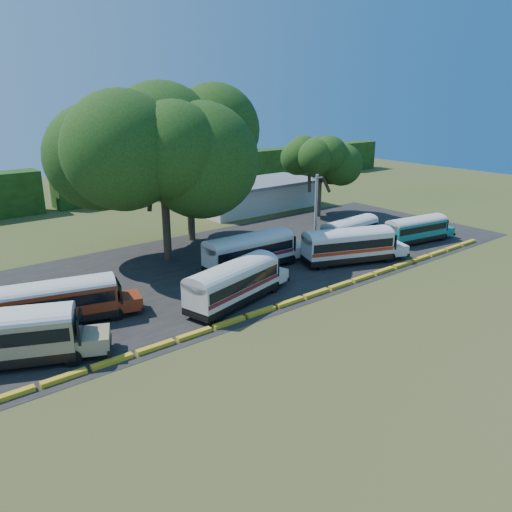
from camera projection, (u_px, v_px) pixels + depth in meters
ground at (312, 303)px, 40.31m from camera, size 160.00×160.00×0.00m
asphalt_strip at (234, 263)px, 49.83m from camera, size 64.00×24.00×0.02m
curb at (303, 298)px, 41.01m from camera, size 53.70×0.45×0.30m
terminal_building at (255, 195)px, 72.65m from camera, size 19.00×9.00×4.00m
treeline_backdrop at (88, 185)px, 75.08m from camera, size 130.00×4.00×6.00m
bus_beige at (1, 334)px, 30.46m from camera, size 11.38×7.14×3.70m
bus_red at (59, 299)px, 36.08m from camera, size 10.63×5.00×3.39m
bus_cream_west at (234, 281)px, 39.53m from camera, size 11.06×5.25×3.53m
bus_cream_east at (251, 249)px, 47.39m from camera, size 11.00×3.13×3.58m
bus_white_red at (350, 244)px, 49.24m from camera, size 11.09×6.34×3.57m
bus_white_blue at (351, 230)px, 55.41m from camera, size 9.33×2.89×3.02m
bus_teal at (417, 228)px, 56.19m from camera, size 9.41×3.65×3.02m
tree_west at (162, 142)px, 47.37m from camera, size 15.25×15.25×17.39m
tree_center at (189, 167)px, 55.17m from camera, size 8.20×8.20×11.47m
tree_east at (320, 158)px, 66.41m from camera, size 7.67×7.67×10.88m
utility_pole at (316, 208)px, 55.27m from camera, size 1.60×0.30×7.79m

